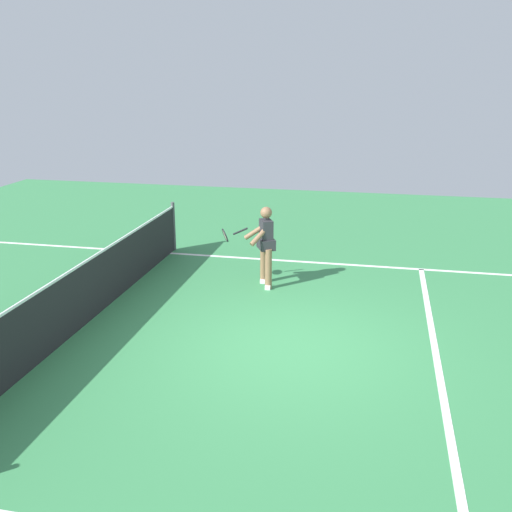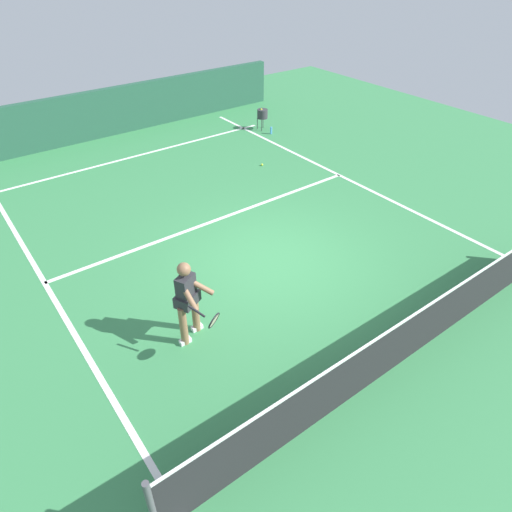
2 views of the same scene
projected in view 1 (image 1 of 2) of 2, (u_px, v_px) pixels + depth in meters
ground_plane at (291, 345)px, 8.91m from camera, size 24.28×24.28×0.00m
service_line_marking at (437, 358)px, 8.49m from camera, size 8.19×0.10×0.01m
sideline_right_marking at (320, 263)px, 12.73m from camera, size 0.10×16.68×0.01m
court_net at (81, 296)px, 9.43m from camera, size 8.87×0.08×1.12m
tennis_player at (264, 243)px, 11.16m from camera, size 0.68×1.13×1.55m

